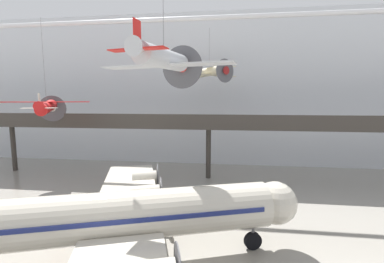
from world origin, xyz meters
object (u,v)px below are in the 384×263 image
airliner_silver_main (110,218)px  suspended_plane_cream_biplane (209,71)px  suspended_plane_red_highwing (47,107)px  suspended_plane_silver_racer (164,59)px

airliner_silver_main → suspended_plane_cream_biplane: (5.09, 21.71, 11.55)m
suspended_plane_cream_biplane → suspended_plane_red_highwing: bearing=-111.7°
suspended_plane_red_highwing → suspended_plane_cream_biplane: bearing=-94.0°
airliner_silver_main → suspended_plane_silver_racer: bearing=21.5°
airliner_silver_main → suspended_plane_silver_racer: (3.12, 2.61, 10.38)m
airliner_silver_main → suspended_plane_cream_biplane: bearing=58.4°
airliner_silver_main → suspended_plane_cream_biplane: suspended_plane_cream_biplane is taller
suspended_plane_cream_biplane → suspended_plane_red_highwing: suspended_plane_cream_biplane is taller
suspended_plane_silver_racer → suspended_plane_cream_biplane: suspended_plane_cream_biplane is taller
suspended_plane_cream_biplane → suspended_plane_silver_racer: bearing=-49.6°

